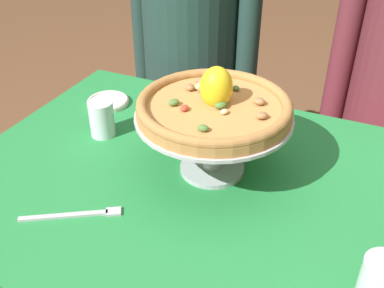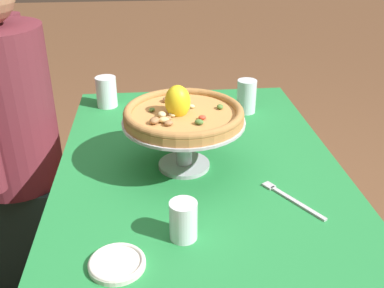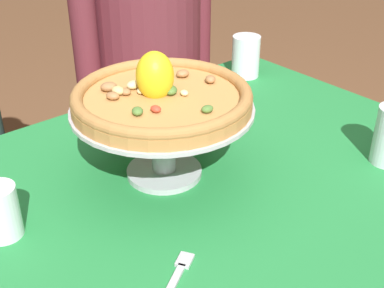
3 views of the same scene
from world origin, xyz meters
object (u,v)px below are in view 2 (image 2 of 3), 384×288
at_px(side_plate, 117,263).
at_px(water_glass_front_right, 246,98).
at_px(pizza_stand, 184,134).
at_px(water_glass_side_left, 183,223).
at_px(pizza, 183,113).
at_px(diner_right, 12,142).
at_px(dinner_fork, 290,198).
at_px(water_glass_back_right, 107,94).

bearing_deg(side_plate, water_glass_front_right, -29.05).
bearing_deg(water_glass_front_right, pizza_stand, 145.62).
distance_m(pizza_stand, water_glass_side_left, 0.34).
height_order(pizza, water_glass_front_right, pizza).
height_order(water_glass_side_left, diner_right, diner_right).
relative_size(pizza, dinner_fork, 1.80).
distance_m(pizza_stand, pizza, 0.07).
xyz_separation_m(water_glass_back_right, diner_right, (-0.09, 0.36, -0.15)).
bearing_deg(side_plate, pizza_stand, -23.40).
xyz_separation_m(water_glass_back_right, water_glass_front_right, (-0.11, -0.53, 0.00)).
bearing_deg(water_glass_back_right, dinner_fork, -142.80).
xyz_separation_m(water_glass_side_left, water_glass_back_right, (0.83, 0.24, 0.01)).
distance_m(water_glass_front_right, diner_right, 0.90).
distance_m(water_glass_side_left, diner_right, 0.96).
bearing_deg(water_glass_back_right, pizza_stand, -152.21).
xyz_separation_m(water_glass_side_left, dinner_fork, (0.13, -0.29, -0.04)).
xyz_separation_m(water_glass_back_right, side_plate, (-0.91, -0.09, -0.04)).
height_order(water_glass_side_left, water_glass_back_right, water_glass_back_right).
height_order(pizza, dinner_fork, pizza).
relative_size(water_glass_back_right, dinner_fork, 0.62).
xyz_separation_m(pizza_stand, side_plate, (-0.41, 0.18, -0.10)).
distance_m(water_glass_side_left, water_glass_back_right, 0.86).
bearing_deg(side_plate, water_glass_back_right, 5.34).
xyz_separation_m(dinner_fork, diner_right, (0.61, 0.89, -0.10)).
relative_size(pizza_stand, pizza, 1.03).
distance_m(water_glass_front_right, dinner_fork, 0.59).
relative_size(pizza_stand, side_plate, 2.85).
relative_size(side_plate, diner_right, 0.10).
relative_size(water_glass_side_left, dinner_fork, 0.51).
bearing_deg(pizza, diner_right, 56.67).
height_order(water_glass_back_right, dinner_fork, water_glass_back_right).
bearing_deg(diner_right, dinner_fork, -124.30).
height_order(water_glass_back_right, side_plate, water_glass_back_right).
bearing_deg(pizza_stand, water_glass_back_right, 27.79).
bearing_deg(water_glass_front_right, diner_right, 88.79).
bearing_deg(dinner_fork, pizza_stand, 53.30).
distance_m(water_glass_back_right, water_glass_front_right, 0.54).
bearing_deg(water_glass_side_left, side_plate, 119.14).
xyz_separation_m(pizza_stand, water_glass_side_left, (-0.33, 0.03, -0.07)).
relative_size(pizza, water_glass_back_right, 2.90).
bearing_deg(pizza_stand, pizza, 102.75).
xyz_separation_m(water_glass_front_right, diner_right, (0.02, 0.89, -0.15)).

